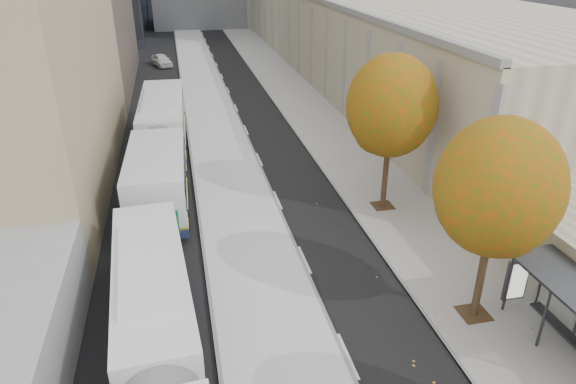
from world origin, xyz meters
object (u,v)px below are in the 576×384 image
object	(u,v)px
bus_near	(159,373)
bus_far	(161,140)
bus_shelter	(575,293)
distant_car	(162,60)

from	to	relation	value
bus_near	bus_far	xyz separation A→B (m)	(0.02, 19.02, 0.24)
bus_shelter	distant_car	distance (m)	51.30
bus_far	distant_car	distance (m)	30.42
bus_shelter	bus_near	bearing A→B (deg)	179.81
bus_near	bus_far	world-z (taller)	bus_far
bus_shelter	bus_far	xyz separation A→B (m)	(-13.34, 19.06, -0.43)
bus_shelter	bus_far	size ratio (longest dim) A/B	0.23
bus_near	distant_car	distance (m)	49.43
distant_car	bus_near	bearing A→B (deg)	-107.01
bus_far	bus_near	bearing A→B (deg)	-88.51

